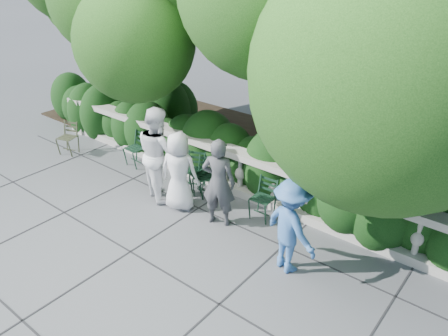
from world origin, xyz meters
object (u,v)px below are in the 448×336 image
Objects in this scene: chair_c at (197,196)px; person_casual_man at (159,153)px; person_businessman at (179,171)px; chair_a at (132,167)px; chair_weathered at (66,156)px; chair_e at (258,221)px; person_woman_grey at (219,183)px; chair_b at (202,198)px; chair_d at (193,192)px; person_older_blue at (291,226)px.

person_casual_man reaches higher than chair_c.
person_casual_man is (-0.64, 0.08, 0.17)m from person_businessman.
chair_a and chair_weathered have the same top height.
chair_e is (3.69, -0.01, 0.00)m from chair_a.
chair_c is (2.15, -0.04, 0.00)m from chair_a.
chair_c is 1.00× the size of chair_e.
chair_a and chair_c have the same top height.
chair_weathered is 0.48× the size of person_woman_grey.
person_woman_grey is (3.11, -0.49, 0.87)m from chair_a.
person_casual_man is at bearing -25.51° from person_businessman.
person_woman_grey is (0.83, -0.47, 0.87)m from chair_b.
chair_a and chair_d have the same top height.
person_older_blue reaches higher than chair_b.
chair_c is 0.43× the size of person_casual_man.
chair_b is at bearing 2.55° from person_older_blue.
person_older_blue is (6.61, -0.18, 0.82)m from chair_weathered.
chair_a is 1.88m from chair_weathered.
chair_a is 3.69m from chair_e.
person_casual_man is (3.29, 0.15, 0.98)m from chair_weathered.
person_older_blue is at bearing -37.15° from chair_e.
chair_b is 0.48× the size of person_woman_grey.
chair_e is at bearing -18.96° from chair_b.
person_businessman is at bearing -163.17° from chair_e.
chair_b is (2.28, -0.03, 0.00)m from chair_a.
chair_d is 0.43× the size of person_casual_man.
chair_c is at bearing -46.32° from person_woman_grey.
chair_e is 0.52× the size of person_businessman.
chair_a is at bearing 177.33° from chair_e.
chair_e is 1.62m from person_older_blue.
chair_e is (1.54, 0.03, 0.00)m from chair_c.
chair_b is 0.43× the size of person_casual_man.
chair_b is 0.52× the size of person_businessman.
person_older_blue is (1.73, -0.31, -0.05)m from person_woman_grey.
chair_b is 1.00× the size of chair_c.
chair_e is at bearing -15.14° from person_older_blue.
chair_weathered is 0.43× the size of person_casual_man.
chair_weathered is at bearing 168.07° from chair_d.
person_woman_grey reaches higher than chair_a.
chair_weathered is 0.52× the size of person_businessman.
chair_e is 1.81m from person_businessman.
person_woman_grey is at bearing -142.54° from chair_e.
person_casual_man reaches higher than chair_b.
chair_c is 1.00× the size of chair_weathered.
chair_c is at bearing 178.48° from chair_e.
person_businessman is (0.22, -0.59, 0.81)m from chair_d.
chair_b is 0.35m from chair_d.
chair_a is at bearing 1.40° from chair_weathered.
person_casual_man reaches higher than person_older_blue.
chair_weathered is (-1.77, -0.62, 0.00)m from chair_a.
chair_d is 1.75m from chair_e.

